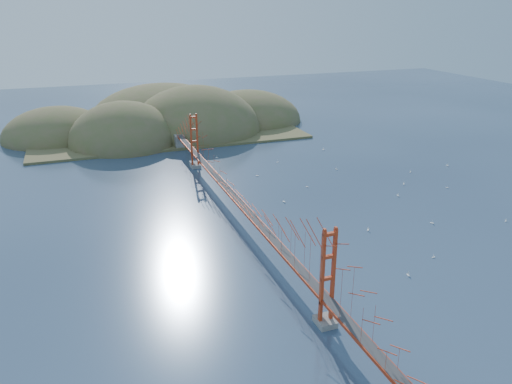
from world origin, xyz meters
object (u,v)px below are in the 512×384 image
object	(u,v)px
sailboat_2	(434,257)
sailboat_1	(307,187)
bridge	(238,180)
sailboat_0	(284,201)

from	to	relation	value
sailboat_2	sailboat_1	xyz separation A→B (m)	(-4.14, 31.88, -0.01)
bridge	sailboat_2	size ratio (longest dim) A/B	153.93
sailboat_0	sailboat_1	distance (m)	9.14
bridge	sailboat_0	size ratio (longest dim) A/B	134.30
bridge	sailboat_2	world-z (taller)	bridge
bridge	sailboat_0	xyz separation A→B (m)	(10.02, 4.68, -6.85)
bridge	sailboat_1	size ratio (longest dim) A/B	164.87
sailboat_1	sailboat_0	bearing A→B (deg)	-142.42
sailboat_2	sailboat_1	world-z (taller)	sailboat_2
sailboat_1	bridge	bearing A→B (deg)	-149.30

